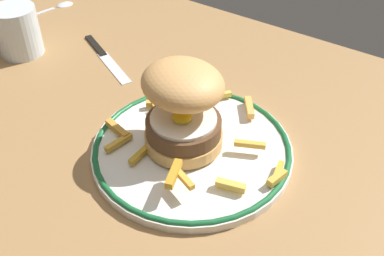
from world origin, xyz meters
The scene contains 7 objects.
ground_plane centered at (0.00, 0.00, -2.00)cm, with size 146.30×83.04×4.00cm, color #997145.
dinner_plate centered at (5.01, 1.99, 0.84)cm, with size 27.42×27.42×1.60cm.
burger centered at (3.33, 2.46, 7.41)cm, with size 15.59×15.55×11.77cm.
fries_pile centered at (4.94, 2.51, 2.36)cm, with size 25.76×23.09×2.86cm.
water_glass centered at (-35.34, 6.79, 3.78)cm, with size 7.61×7.61×8.65cm.
knife centered at (-22.78, 14.27, 0.26)cm, with size 16.91×9.07×0.70cm.
spoon centered at (-43.72, 23.26, 0.36)cm, with size 4.76×13.33×0.90cm.
Camera 1 is at (31.63, -36.99, 44.53)cm, focal length 43.97 mm.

